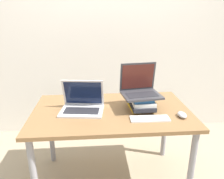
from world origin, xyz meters
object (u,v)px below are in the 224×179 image
Objects in this scene: laptop_left at (82,105)px; laptop_on_books at (140,89)px; wireless_keyboard at (150,119)px; mouse at (182,115)px; book_stack at (141,102)px.

laptop_left is 0.50m from laptop_on_books.
wireless_keyboard is 0.26m from mouse.
book_stack is 0.95× the size of wireless_keyboard.
laptop_on_books reaches higher than laptop_left.
mouse is (0.28, -0.18, -0.04)m from book_stack.
laptop_on_books is at bearing 114.63° from book_stack.
wireless_keyboard is (0.52, -0.21, -0.04)m from laptop_left.
book_stack is 2.76× the size of mouse.
wireless_keyboard is at bearing -175.15° from mouse.
laptop_on_books is 0.39m from mouse.
laptop_left is at bearing 179.82° from book_stack.
mouse is at bearing 4.85° from wireless_keyboard.
laptop_on_books reaches higher than book_stack.
book_stack is at bearing -65.37° from laptop_on_books.
laptop_left is 3.61× the size of mouse.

